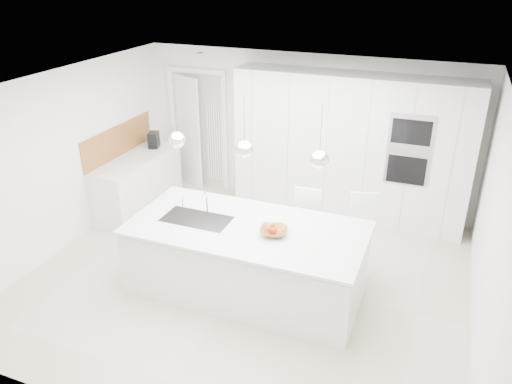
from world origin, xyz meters
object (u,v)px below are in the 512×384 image
at_px(espresso_machine, 154,140).
at_px(fruit_bowl, 274,231).
at_px(bar_stool_left, 304,231).
at_px(island_base, 246,262).
at_px(bar_stool_right, 359,238).

bearing_deg(espresso_machine, fruit_bowl, -53.94).
distance_m(espresso_machine, bar_stool_left, 3.32).
distance_m(fruit_bowl, bar_stool_left, 0.90).
relative_size(espresso_machine, bar_stool_left, 0.23).
height_order(fruit_bowl, bar_stool_left, bar_stool_left).
bearing_deg(island_base, espresso_machine, 141.05).
xyz_separation_m(island_base, espresso_machine, (-2.53, 2.04, 0.60)).
bearing_deg(bar_stool_right, fruit_bowl, -149.76).
bearing_deg(bar_stool_right, bar_stool_left, 170.60).
height_order(bar_stool_left, bar_stool_right, bar_stool_right).
bearing_deg(espresso_machine, bar_stool_right, -36.12).
xyz_separation_m(island_base, bar_stool_left, (0.50, 0.78, 0.12)).
distance_m(espresso_machine, bar_stool_right, 3.96).
bearing_deg(bar_stool_right, espresso_machine, 147.13).
bearing_deg(espresso_machine, island_base, -57.46).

